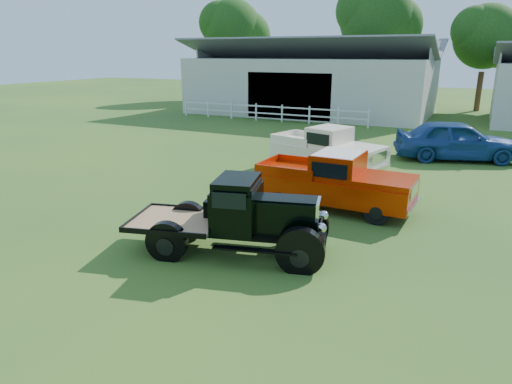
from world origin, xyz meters
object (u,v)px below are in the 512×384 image
at_px(vintage_flatbed, 234,216).
at_px(misc_car_blue, 456,140).
at_px(white_pickup, 327,149).
at_px(red_pickup, 334,180).

bearing_deg(vintage_flatbed, misc_car_blue, 57.93).
xyz_separation_m(vintage_flatbed, white_pickup, (-0.44, 8.63, -0.05)).
bearing_deg(white_pickup, vintage_flatbed, -70.57).
xyz_separation_m(red_pickup, misc_car_blue, (2.94, 8.89, -0.00)).
distance_m(vintage_flatbed, misc_car_blue, 13.76).
distance_m(white_pickup, misc_car_blue, 6.42).
bearing_deg(red_pickup, misc_car_blue, 73.78).
bearing_deg(white_pickup, misc_car_blue, 60.94).
relative_size(vintage_flatbed, white_pickup, 0.98).
bearing_deg(misc_car_blue, red_pickup, 144.66).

